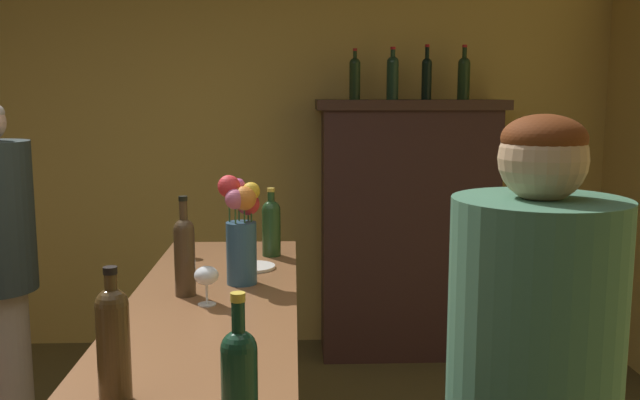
# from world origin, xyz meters

# --- Properties ---
(wall_back) EXTENTS (5.64, 0.12, 2.91)m
(wall_back) POSITION_xyz_m (0.00, 2.93, 1.46)
(wall_back) COLOR #DAB054
(wall_back) RESTS_ON ground
(display_cabinet) EXTENTS (1.16, 0.44, 1.64)m
(display_cabinet) POSITION_xyz_m (1.41, 2.62, 0.85)
(display_cabinet) COLOR #392221
(display_cabinet) RESTS_ON ground
(wine_bottle_riesling) EXTENTS (0.07, 0.07, 0.31)m
(wine_bottle_riesling) POSITION_xyz_m (0.28, -0.24, 1.13)
(wine_bottle_riesling) COLOR #483318
(wine_bottle_riesling) RESTS_ON bar_counter
(wine_bottle_malbec) EXTENTS (0.08, 0.08, 0.29)m
(wine_bottle_malbec) POSITION_xyz_m (0.59, 1.19, 1.12)
(wine_bottle_malbec) COLOR #203D1C
(wine_bottle_malbec) RESTS_ON bar_counter
(wine_bottle_syrah) EXTENTS (0.07, 0.07, 0.35)m
(wine_bottle_syrah) POSITION_xyz_m (0.31, 0.60, 1.14)
(wine_bottle_syrah) COLOR #46331F
(wine_bottle_syrah) RESTS_ON bar_counter
(wine_bottle_chardonnay) EXTENTS (0.07, 0.07, 0.34)m
(wine_bottle_chardonnay) POSITION_xyz_m (0.58, -0.54, 1.14)
(wine_bottle_chardonnay) COLOR #153924
(wine_bottle_chardonnay) RESTS_ON bar_counter
(wine_glass_front) EXTENTS (0.08, 0.08, 0.13)m
(wine_glass_front) POSITION_xyz_m (0.39, 0.49, 1.08)
(wine_glass_front) COLOR white
(wine_glass_front) RESTS_ON bar_counter
(wine_glass_mid) EXTENTS (0.06, 0.06, 0.15)m
(wine_glass_mid) POSITION_xyz_m (0.21, 1.21, 1.09)
(wine_glass_mid) COLOR white
(wine_glass_mid) RESTS_ON bar_counter
(flower_arrangement) EXTENTS (0.15, 0.14, 0.40)m
(flower_arrangement) POSITION_xyz_m (0.49, 0.75, 1.20)
(flower_arrangement) COLOR #2E546F
(flower_arrangement) RESTS_ON bar_counter
(cheese_plate) EXTENTS (0.18, 0.18, 0.01)m
(cheese_plate) POSITION_xyz_m (0.52, 0.97, 0.99)
(cheese_plate) COLOR white
(cheese_plate) RESTS_ON bar_counter
(display_bottle_left) EXTENTS (0.07, 0.07, 0.31)m
(display_bottle_left) POSITION_xyz_m (1.06, 2.62, 1.78)
(display_bottle_left) COLOR #1D3119
(display_bottle_left) RESTS_ON display_cabinet
(display_bottle_midleft) EXTENTS (0.07, 0.07, 0.32)m
(display_bottle_midleft) POSITION_xyz_m (1.30, 2.62, 1.78)
(display_bottle_midleft) COLOR #1D3825
(display_bottle_midleft) RESTS_ON display_cabinet
(display_bottle_center) EXTENTS (0.06, 0.06, 0.34)m
(display_bottle_center) POSITION_xyz_m (1.51, 2.62, 1.78)
(display_bottle_center) COLOR black
(display_bottle_center) RESTS_ON display_cabinet
(display_bottle_midright) EXTENTS (0.08, 0.08, 0.33)m
(display_bottle_midright) POSITION_xyz_m (1.74, 2.62, 1.78)
(display_bottle_midright) COLOR #1F3419
(display_bottle_midright) RESTS_ON display_cabinet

